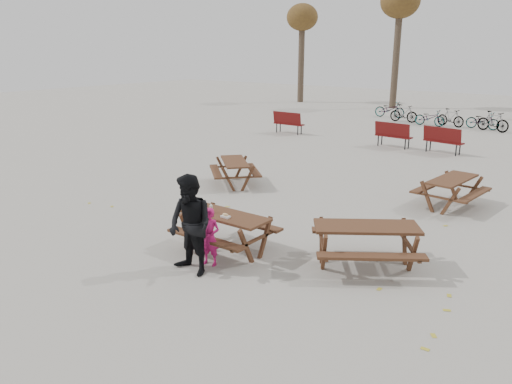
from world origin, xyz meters
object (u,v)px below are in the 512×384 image
Objects in this scene: main_picnic_table at (226,223)px; soda_bottle at (211,209)px; picnic_table_north at (235,173)px; picnic_table_far at (451,193)px; adult at (190,225)px; picnic_table_east at (365,246)px; food_tray at (226,217)px; child at (210,237)px.

soda_bottle reaches higher than main_picnic_table.
picnic_table_north is 5.99m from picnic_table_far.
adult is 0.96× the size of picnic_table_east.
picnic_table_east is at bearing 21.37° from main_picnic_table.
adult is 3.23m from picnic_table_east.
food_tray is 0.16× the size of child.
child is 6.81m from picnic_table_far.
soda_bottle is at bearing -12.93° from picnic_table_north.
picnic_table_north is (-3.19, 4.15, -0.43)m from food_tray.
child is at bearing -50.52° from soda_bottle.
adult is (-0.02, -0.47, 0.36)m from child.
child is (0.18, -0.67, -0.03)m from main_picnic_table.
main_picnic_table is 5.05m from picnic_table_north.
main_picnic_table is 2.73m from picnic_table_east.
main_picnic_table is at bearing 166.83° from picnic_table_east.
food_tray is at bearing 170.68° from picnic_table_east.
soda_bottle is 6.50m from picnic_table_far.
picnic_table_east is at bearing -175.72° from picnic_table_far.
soda_bottle is at bearing 116.64° from child.
main_picnic_table is 10.59× the size of soda_bottle.
food_tray is 0.58m from child.
picnic_table_far is (2.99, 5.76, -0.47)m from soda_bottle.
main_picnic_table is at bearing 131.73° from food_tray.
main_picnic_table is 0.40m from soda_bottle.
child is 0.66× the size of picnic_table_north.
soda_bottle is 0.09× the size of adult.
soda_bottle is 0.10× the size of picnic_table_north.
food_tray is at bearing 83.26° from child.
food_tray is 0.11× the size of picnic_table_north.
food_tray is 0.10× the size of adult.
picnic_table_east is 1.12× the size of picnic_table_north.
picnic_table_north is (-3.24, 4.67, -0.19)m from child.
food_tray is 5.25m from picnic_table_north.
main_picnic_table is 10.00× the size of food_tray.
food_tray is at bearing -9.45° from picnic_table_north.
soda_bottle is at bearing 119.19° from adult.
picnic_table_far is (2.70, 5.67, -0.21)m from main_picnic_table.
picnic_table_north is (-5.60, 3.01, -0.04)m from picnic_table_east.
picnic_table_north is at bearing 112.31° from picnic_table_far.
food_tray is at bearing -6.83° from soda_bottle.
main_picnic_table is at bearing 17.68° from soda_bottle.
soda_bottle is at bearing 158.81° from picnic_table_far.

